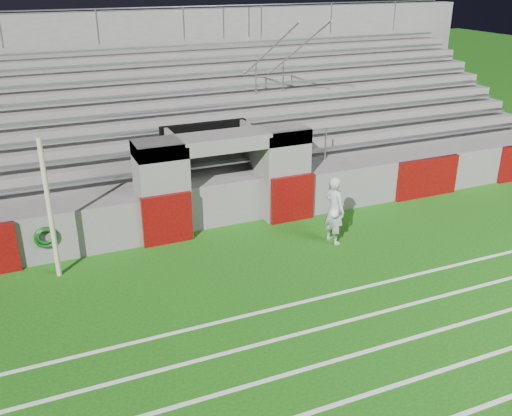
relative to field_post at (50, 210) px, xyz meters
name	(u,v)px	position (x,y,z in m)	size (l,w,h in m)	color
ground	(279,281)	(4.61, -2.31, -1.66)	(90.00, 90.00, 0.00)	#17540E
field_post	(50,210)	(0.00, 0.00, 0.00)	(0.11, 0.11, 3.33)	beige
stadium_structure	(179,133)	(4.61, 5.66, -0.17)	(26.00, 8.48, 5.42)	#64625F
goalkeeper_with_ball	(334,210)	(6.79, -1.01, -0.75)	(0.55, 0.74, 1.82)	#A4A9AD
hose_coil	(46,237)	(-0.15, 0.63, -0.93)	(0.57, 0.14, 0.57)	#0C3F11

